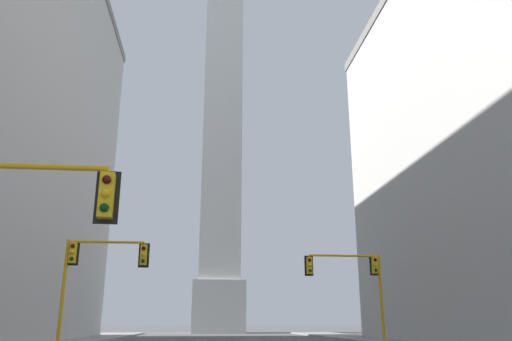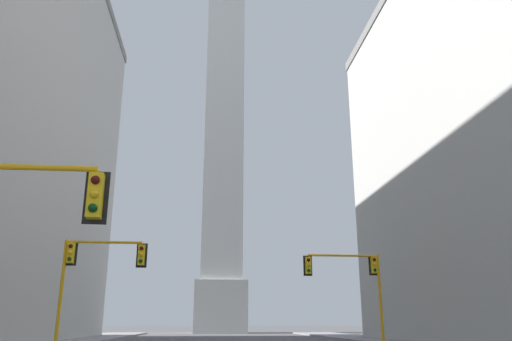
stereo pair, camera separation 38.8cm
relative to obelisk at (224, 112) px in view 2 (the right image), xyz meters
name	(u,v)px [view 2 (the right image)]	position (x,y,z in m)	size (l,w,h in m)	color
obelisk	(224,112)	(0.00, 0.00, 0.00)	(7.09, 7.09, 67.82)	silver
traffic_light_mid_right	(354,275)	(7.74, -38.21, -27.89)	(5.19, 0.50, 5.75)	orange
traffic_light_mid_left	(92,266)	(-8.01, -43.04, -27.97)	(4.51, 0.50, 5.69)	orange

